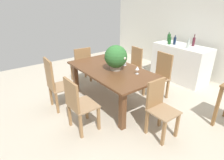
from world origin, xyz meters
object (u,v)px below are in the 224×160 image
at_px(chair_far_right, 160,73).
at_px(chair_head_end, 82,63).
at_px(crystal_vase_left, 107,55).
at_px(crystal_vase_center_near, 124,61).
at_px(chair_foot_end, 159,106).
at_px(wine_bottle_clear, 194,42).
at_px(wine_bottle_dark, 169,38).
at_px(dining_table, 111,74).
at_px(wine_glass, 137,68).
at_px(kitchen_counter, 180,63).
at_px(wine_bottle_green, 175,41).
at_px(flower_centerpiece, 116,57).
at_px(wine_bottle_amber, 188,44).
at_px(chair_near_right, 78,103).
at_px(potted_plant_floor, 120,55).
at_px(chair_far_left, 133,64).
at_px(chair_near_left, 56,82).
at_px(wine_bottle_tall, 170,40).

xyz_separation_m(chair_far_right, chair_head_end, (-1.75, -1.04, -0.02)).
bearing_deg(crystal_vase_left, crystal_vase_center_near, 5.87).
height_order(chair_foot_end, wine_bottle_clear, wine_bottle_clear).
xyz_separation_m(wine_bottle_dark, wine_bottle_clear, (0.75, 0.05, 0.01)).
distance_m(dining_table, chair_foot_end, 1.30).
xyz_separation_m(wine_glass, kitchen_counter, (-0.38, 2.02, -0.40)).
bearing_deg(dining_table, wine_bottle_green, 91.90).
xyz_separation_m(chair_foot_end, wine_bottle_green, (-1.37, 2.18, 0.53)).
xyz_separation_m(flower_centerpiece, wine_bottle_clear, (0.23, 2.39, 0.04)).
distance_m(dining_table, wine_bottle_dark, 2.46).
bearing_deg(kitchen_counter, crystal_vase_left, -110.16).
bearing_deg(crystal_vase_left, wine_bottle_amber, 61.63).
bearing_deg(chair_near_right, wine_bottle_green, -81.58).
relative_size(chair_foot_end, crystal_vase_left, 4.80).
relative_size(chair_near_right, chair_foot_end, 1.02).
bearing_deg(wine_bottle_clear, potted_plant_floor, -161.21).
height_order(kitchen_counter, wine_bottle_dark, wine_bottle_dark).
relative_size(wine_bottle_amber, potted_plant_floor, 0.43).
bearing_deg(chair_foot_end, crystal_vase_left, 81.39).
xyz_separation_m(chair_far_left, potted_plant_floor, (-1.38, 0.68, -0.19)).
bearing_deg(chair_near_left, chair_near_right, -176.46).
height_order(crystal_vase_left, wine_bottle_clear, wine_bottle_clear).
relative_size(dining_table, potted_plant_floor, 3.34).
relative_size(wine_bottle_green, wine_bottle_dark, 0.94).
distance_m(chair_near_right, chair_foot_end, 1.33).
distance_m(chair_head_end, chair_foot_end, 2.59).
distance_m(chair_near_right, wine_bottle_green, 3.29).
xyz_separation_m(chair_foot_end, wine_glass, (-0.78, 0.24, 0.35)).
distance_m(chair_near_left, kitchen_counter, 3.36).
height_order(crystal_vase_left, crystal_vase_center_near, crystal_vase_left).
height_order(chair_near_right, chair_near_left, chair_near_left).
relative_size(chair_far_right, crystal_vase_center_near, 5.37).
bearing_deg(dining_table, wine_bottle_amber, 79.55).
xyz_separation_m(chair_head_end, wine_bottle_clear, (1.61, 2.45, 0.53)).
distance_m(crystal_vase_left, wine_glass, 1.10).
bearing_deg(chair_far_right, crystal_vase_center_near, -121.07).
relative_size(wine_bottle_green, wine_bottle_clear, 0.81).
bearing_deg(flower_centerpiece, crystal_vase_center_near, 108.44).
height_order(dining_table, wine_glass, wine_glass).
distance_m(chair_foot_end, potted_plant_floor, 3.56).
relative_size(chair_far_right, chair_near_right, 1.06).
bearing_deg(flower_centerpiece, wine_bottle_tall, 97.46).
height_order(wine_bottle_green, wine_bottle_amber, wine_bottle_amber).
height_order(kitchen_counter, wine_bottle_green, wine_bottle_green).
height_order(crystal_vase_center_near, wine_bottle_green, wine_bottle_green).
relative_size(flower_centerpiece, wine_bottle_amber, 1.97).
relative_size(crystal_vase_center_near, wine_bottle_green, 0.77).
height_order(crystal_vase_left, potted_plant_floor, crystal_vase_left).
relative_size(chair_foot_end, chair_near_left, 0.88).
bearing_deg(chair_far_left, flower_centerpiece, -58.29).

